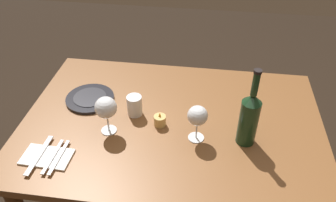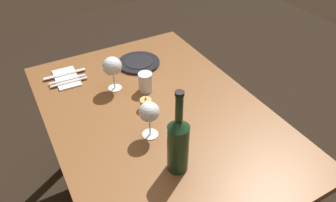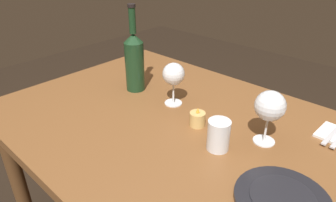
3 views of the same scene
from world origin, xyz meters
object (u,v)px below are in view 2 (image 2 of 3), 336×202
Objects in this scene: water_tumbler at (146,83)px; table_knife at (65,74)px; wine_glass_left at (112,67)px; votive_candle at (146,104)px; dinner_plate at (139,63)px; fork_outer at (69,82)px; wine_glass_right at (149,113)px; fork_inner at (68,79)px; folded_napkin at (67,78)px; wine_bottle at (178,143)px.

water_tumbler reaches higher than table_knife.
wine_glass_left is 2.55× the size of votive_candle.
dinner_plate is 0.38m from fork_outer.
wine_glass_left reaches higher than table_knife.
water_tumbler is at bearing -25.60° from votive_candle.
wine_glass_right is 0.90× the size of fork_inner.
table_knife is (0.03, 0.00, 0.01)m from folded_napkin.
wine_glass_right is 0.56m from dinner_plate.
water_tumbler is 0.48× the size of folded_napkin.
wine_glass_left is 1.82× the size of water_tumbler.
folded_napkin is at bearing 31.62° from votive_candle.
wine_glass_left is at bearing -128.64° from fork_outer.
folded_napkin is 1.08× the size of fork_outer.
wine_bottle reaches higher than wine_glass_right.
wine_bottle is 3.66× the size of water_tumbler.
wine_bottle reaches higher than fork_inner.
wine_glass_left is at bearing 1.06° from wine_glass_right.
fork_outer is (-0.02, 0.00, 0.00)m from fork_inner.
dinner_plate is (0.71, -0.18, -0.12)m from wine_bottle.
table_knife is at bearing 44.59° from water_tumbler.
votive_candle is (-0.21, -0.07, -0.10)m from wine_glass_left.
wine_glass_left is 0.88× the size of folded_napkin.
water_tumbler is (-0.09, -0.12, -0.08)m from wine_glass_left.
votive_candle reaches higher than folded_napkin.
votive_candle is at bearing 154.40° from water_tumbler.
wine_glass_right reaches higher than fork_inner.
wine_glass_left reaches higher than votive_candle.
water_tumbler reaches higher than fork_inner.
wine_bottle is 0.75m from fork_outer.
wine_glass_left reaches higher than dinner_plate.
wine_glass_right is 0.77× the size of table_knife.
dinner_plate is (0.15, -0.19, -0.11)m from wine_glass_left.
wine_bottle is 0.80m from folded_napkin.
wine_glass_left is 0.95× the size of fork_outer.
water_tumbler is 1.40× the size of votive_candle.
wine_glass_right is at bearing 159.72° from votive_candle.
votive_candle is (-0.12, 0.06, -0.02)m from water_tumbler.
water_tumbler reaches higher than dinner_plate.
fork_inner is (-0.02, 0.00, 0.01)m from folded_napkin.
table_knife is (0.43, 0.25, -0.01)m from votive_candle.
fork_outer is at bearing 90.20° from dinner_plate.
fork_inner is at bearing 15.24° from wine_bottle.
votive_candle is 0.38m from dinner_plate.
wine_glass_left is 0.29m from folded_napkin.
fork_inner is (0.17, 0.18, -0.11)m from wine_glass_left.
fork_outer is (0.23, 0.31, -0.03)m from water_tumbler.
fork_outer is (0.15, 0.18, -0.11)m from wine_glass_left.
folded_napkin is 0.03m from table_knife.
wine_glass_left is at bearing -141.09° from table_knife.
fork_inner is at bearing 33.28° from votive_candle.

